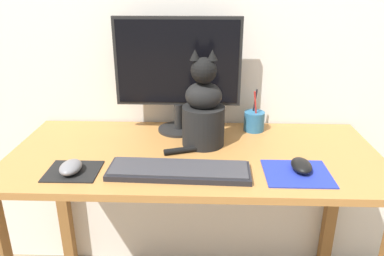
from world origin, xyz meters
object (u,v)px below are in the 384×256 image
(computer_mouse_left, at_px, (71,167))
(pen_cup, at_px, (254,121))
(monitor, at_px, (178,69))
(keyboard, at_px, (179,170))
(computer_mouse_right, at_px, (301,165))
(cat, at_px, (203,111))

(computer_mouse_left, distance_m, pen_cup, 0.75)
(monitor, xyz_separation_m, pen_cup, (0.31, 0.01, -0.22))
(keyboard, distance_m, pen_cup, 0.48)
(monitor, height_order, keyboard, monitor)
(computer_mouse_right, height_order, cat, cat)
(computer_mouse_right, distance_m, pen_cup, 0.38)
(keyboard, height_order, pen_cup, pen_cup)
(cat, bearing_deg, computer_mouse_right, -31.58)
(monitor, distance_m, cat, 0.21)
(computer_mouse_left, height_order, computer_mouse_right, computer_mouse_left)
(computer_mouse_left, relative_size, cat, 0.28)
(computer_mouse_left, bearing_deg, cat, 30.16)
(computer_mouse_left, distance_m, computer_mouse_right, 0.75)
(keyboard, height_order, computer_mouse_left, computer_mouse_left)
(computer_mouse_right, distance_m, cat, 0.40)
(computer_mouse_left, xyz_separation_m, pen_cup, (0.64, 0.40, 0.02))
(keyboard, xyz_separation_m, cat, (0.08, 0.24, 0.12))
(computer_mouse_left, bearing_deg, monitor, 50.09)
(monitor, height_order, computer_mouse_right, monitor)
(monitor, bearing_deg, pen_cup, 2.44)
(keyboard, height_order, cat, cat)
(keyboard, relative_size, pen_cup, 2.69)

